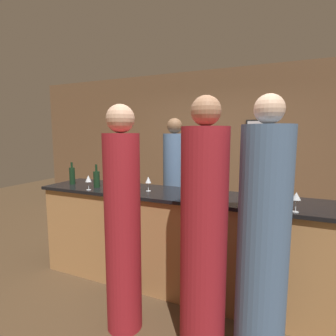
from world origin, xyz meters
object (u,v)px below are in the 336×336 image
(bartender, at_px, (174,193))
(wine_bottle_2, at_px, (274,194))
(wine_bottle_1, at_px, (97,179))
(guest_1, at_px, (263,244))
(guest_2, at_px, (123,226))
(wine_bottle_0, at_px, (72,175))
(guest_0, at_px, (204,236))

(bartender, distance_m, wine_bottle_2, 1.52)
(bartender, relative_size, wine_bottle_1, 6.92)
(wine_bottle_2, bearing_deg, guest_1, -94.55)
(guest_1, relative_size, wine_bottle_1, 7.12)
(guest_2, distance_m, wine_bottle_1, 1.05)
(wine_bottle_0, bearing_deg, guest_1, -14.54)
(guest_2, height_order, wine_bottle_0, guest_2)
(wine_bottle_1, distance_m, wine_bottle_2, 1.94)
(wine_bottle_0, relative_size, wine_bottle_2, 0.97)
(guest_0, xyz_separation_m, guest_2, (-0.68, -0.07, 0.00))
(guest_0, xyz_separation_m, wine_bottle_0, (-1.88, 0.63, 0.25))
(wine_bottle_0, height_order, wine_bottle_1, wine_bottle_0)
(bartender, xyz_separation_m, guest_2, (0.12, -1.44, 0.02))
(guest_1, relative_size, guest_2, 1.01)
(wine_bottle_0, bearing_deg, wine_bottle_1, -5.36)
(guest_1, distance_m, wine_bottle_1, 1.99)
(wine_bottle_1, bearing_deg, bartender, 49.55)
(guest_2, relative_size, wine_bottle_2, 6.77)
(guest_0, height_order, guest_1, guest_0)
(guest_1, xyz_separation_m, wine_bottle_0, (-2.30, 0.60, 0.26))
(guest_0, distance_m, wine_bottle_2, 0.78)
(wine_bottle_0, distance_m, wine_bottle_1, 0.41)
(guest_1, bearing_deg, bartender, 132.39)
(guest_2, bearing_deg, bartender, 94.83)
(guest_2, bearing_deg, wine_bottle_0, 149.96)
(guest_0, relative_size, guest_2, 1.02)
(bartender, height_order, wine_bottle_1, bartender)
(bartender, distance_m, guest_0, 1.59)
(bartender, relative_size, wine_bottle_0, 6.85)
(guest_0, xyz_separation_m, wine_bottle_2, (0.46, 0.57, 0.25))
(guest_1, height_order, wine_bottle_1, guest_1)
(guest_1, xyz_separation_m, wine_bottle_2, (0.04, 0.54, 0.25))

